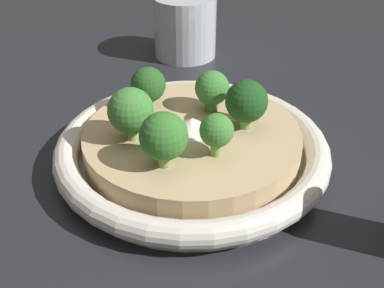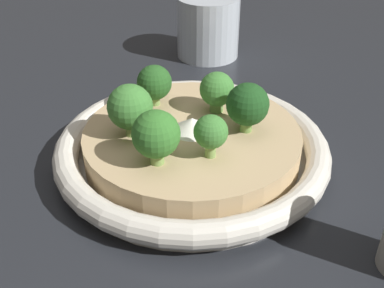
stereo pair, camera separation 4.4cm
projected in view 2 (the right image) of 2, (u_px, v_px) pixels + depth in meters
ground_plane at (192, 163)px, 0.45m from camera, size 6.00×6.00×0.00m
risotto_bowl at (192, 148)px, 0.44m from camera, size 0.25×0.25×0.04m
cheese_sprinkle at (192, 125)px, 0.43m from camera, size 0.04×0.04×0.01m
broccoli_back at (248, 105)px, 0.42m from camera, size 0.04×0.04×0.05m
broccoli_left at (217, 90)px, 0.45m from camera, size 0.03×0.03×0.04m
broccoli_front_right at (156, 135)px, 0.38m from camera, size 0.04×0.04×0.05m
broccoli_back_right at (211, 133)px, 0.39m from camera, size 0.03×0.03×0.04m
broccoli_front_left at (154, 83)px, 0.46m from camera, size 0.03×0.03×0.04m
broccoli_front at (130, 108)px, 0.41m from camera, size 0.04×0.04×0.05m
drinking_glass at (208, 27)px, 0.65m from camera, size 0.08×0.08×0.08m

